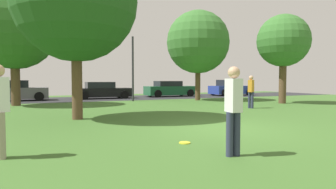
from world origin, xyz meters
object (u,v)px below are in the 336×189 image
object	(u,v)px
oak_tree_left	(76,0)
person_bystander	(233,106)
parked_car_black	(102,91)
parked_car_blue	(231,88)
maple_tree_far	(198,42)
frisbee_disc	(185,143)
street_lamp_post	(133,69)
birch_tree_lone	(14,28)
person_thrower	(251,90)
parked_car_grey	(16,91)
parked_car_green	(170,89)
maple_tree_near	(283,41)

from	to	relation	value
oak_tree_left	person_bystander	xyz separation A→B (m)	(2.07, -6.87, -3.48)
parked_car_black	parked_car_blue	size ratio (longest dim) A/B	1.10
maple_tree_far	frisbee_disc	world-z (taller)	maple_tree_far
maple_tree_far	street_lamp_post	size ratio (longest dim) A/B	1.44
birch_tree_lone	oak_tree_left	distance (m)	7.96
person_bystander	person_thrower	bearing A→B (deg)	-36.69
parked_car_grey	parked_car_black	size ratio (longest dim) A/B	0.94
person_bystander	maple_tree_far	bearing A→B (deg)	-22.35
oak_tree_left	parked_car_green	bearing A→B (deg)	52.25
maple_tree_near	frisbee_disc	distance (m)	14.20
birch_tree_lone	parked_car_grey	size ratio (longest dim) A/B	1.65
person_thrower	parked_car_blue	world-z (taller)	person_thrower
parked_car_green	parked_car_blue	distance (m)	6.16
parked_car_black	parked_car_green	bearing A→B (deg)	4.08
birch_tree_lone	parked_car_black	xyz separation A→B (m)	(5.89, 4.33, -3.84)
oak_tree_left	frisbee_disc	world-z (taller)	oak_tree_left
oak_tree_left	maple_tree_far	distance (m)	11.76
frisbee_disc	street_lamp_post	distance (m)	14.17
parked_car_green	parked_car_blue	xyz separation A→B (m)	(6.12, -0.69, 0.03)
oak_tree_left	street_lamp_post	xyz separation A→B (m)	(4.81, 8.21, -2.21)
birch_tree_lone	parked_car_green	size ratio (longest dim) A/B	1.53
parked_car_grey	maple_tree_far	bearing A→B (deg)	-21.88
parked_car_grey	parked_car_green	bearing A→B (deg)	1.88
birch_tree_lone	parked_car_grey	world-z (taller)	birch_tree_lone
maple_tree_near	frisbee_disc	bearing A→B (deg)	-144.68
maple_tree_near	person_thrower	distance (m)	5.28
parked_car_green	parked_car_blue	bearing A→B (deg)	-6.47
oak_tree_left	parked_car_green	size ratio (longest dim) A/B	1.52
birch_tree_lone	parked_car_black	world-z (taller)	birch_tree_lone
birch_tree_lone	frisbee_disc	world-z (taller)	birch_tree_lone
frisbee_disc	parked_car_green	bearing A→B (deg)	66.30
birch_tree_lone	maple_tree_near	distance (m)	16.19
maple_tree_far	parked_car_grey	distance (m)	13.48
parked_car_blue	street_lamp_post	size ratio (longest dim) A/B	0.89
oak_tree_left	maple_tree_far	xyz separation A→B (m)	(9.38, 7.09, -0.25)
oak_tree_left	maple_tree_far	world-z (taller)	oak_tree_left
frisbee_disc	parked_car_green	size ratio (longest dim) A/B	0.06
maple_tree_near	oak_tree_left	world-z (taller)	oak_tree_left
parked_car_grey	parked_car_green	xyz separation A→B (m)	(12.24, 0.40, -0.03)
person_thrower	street_lamp_post	xyz separation A→B (m)	(-4.08, 7.51, 1.29)
person_thrower	parked_car_grey	size ratio (longest dim) A/B	0.42
person_thrower	parked_car_green	size ratio (longest dim) A/B	0.39
parked_car_grey	parked_car_black	xyz separation A→B (m)	(6.11, -0.03, -0.06)
person_bystander	maple_tree_near	bearing A→B (deg)	-43.95
maple_tree_near	birch_tree_lone	bearing A→B (deg)	161.55
oak_tree_left	person_thrower	xyz separation A→B (m)	(8.89, 0.70, -3.51)
parked_car_grey	person_bystander	bearing A→B (deg)	-75.80
maple_tree_near	person_thrower	xyz separation A→B (m)	(-4.00, -1.75, -2.97)
maple_tree_near	parked_car_green	distance (m)	10.94
maple_tree_far	oak_tree_left	bearing A→B (deg)	-142.94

